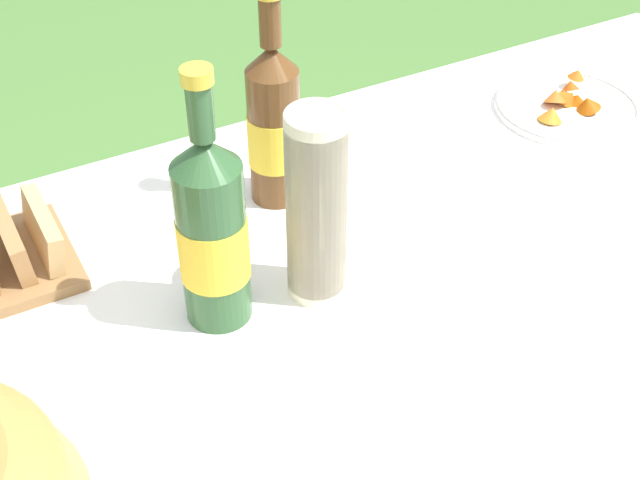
% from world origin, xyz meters
% --- Properties ---
extents(garden_table, '(1.86, 1.11, 0.72)m').
position_xyz_m(garden_table, '(0.00, 0.00, 0.67)').
color(garden_table, brown).
rests_on(garden_table, ground_plane).
extents(tablecloth, '(1.87, 1.12, 0.10)m').
position_xyz_m(tablecloth, '(0.00, 0.00, 0.71)').
color(tablecloth, white).
rests_on(tablecloth, garden_table).
extents(cup_stack, '(0.07, 0.07, 0.25)m').
position_xyz_m(cup_stack, '(0.01, 0.15, 0.85)').
color(cup_stack, beige).
rests_on(cup_stack, tablecloth).
extents(cider_bottle_green, '(0.08, 0.08, 0.33)m').
position_xyz_m(cider_bottle_green, '(-0.11, 0.17, 0.85)').
color(cider_bottle_green, '#2D562D').
rests_on(cider_bottle_green, tablecloth).
extents(cider_bottle_amber, '(0.07, 0.07, 0.31)m').
position_xyz_m(cider_bottle_amber, '(0.05, 0.36, 0.84)').
color(cider_bottle_amber, brown).
rests_on(cider_bottle_amber, tablecloth).
extents(snack_plate_near, '(0.23, 0.23, 0.05)m').
position_xyz_m(snack_plate_near, '(0.57, 0.34, 0.74)').
color(snack_plate_near, white).
rests_on(snack_plate_near, tablecloth).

